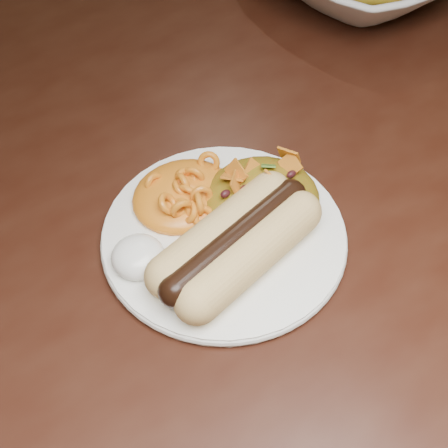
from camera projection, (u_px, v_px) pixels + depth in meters
table at (86, 270)px, 0.62m from camera, size 1.60×0.90×0.75m
plate at (224, 236)px, 0.52m from camera, size 0.23×0.23×0.01m
hotdog at (236, 242)px, 0.48m from camera, size 0.13×0.09×0.04m
mac_and_cheese at (183, 185)px, 0.52m from camera, size 0.09×0.08×0.03m
sour_cream at (138, 253)px, 0.49m from camera, size 0.05×0.05×0.03m
taco_salad at (261, 192)px, 0.52m from camera, size 0.10×0.10×0.05m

